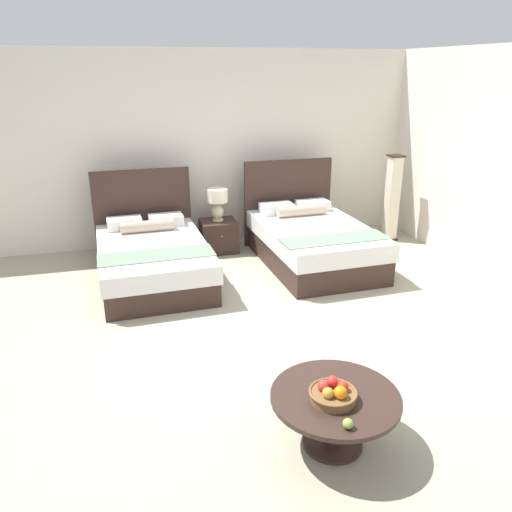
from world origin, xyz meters
name	(u,v)px	position (x,y,z in m)	size (l,w,h in m)	color
ground_plane	(270,324)	(0.00, 0.00, -0.01)	(9.80, 9.57, 0.02)	#A6A088
wall_back	(213,149)	(0.00, 2.98, 1.40)	(9.80, 0.12, 2.80)	silver
wall_side_right	(512,170)	(3.10, 0.40, 1.40)	(0.12, 5.17, 2.80)	silver
bed_near_window	(152,257)	(-1.08, 1.58, 0.29)	(1.39, 2.12, 1.23)	#35231E
bed_near_corner	(312,240)	(1.07, 1.57, 0.32)	(1.42, 2.12, 1.26)	#35231E
nightstand	(219,236)	(-0.07, 2.37, 0.23)	(0.51, 0.49, 0.46)	#35231E
table_lamp	(217,200)	(-0.07, 2.39, 0.76)	(0.30, 0.30, 0.47)	beige
coffee_table	(335,406)	(-0.10, -1.87, 0.33)	(0.90, 0.90, 0.42)	#35231E
fruit_bowl	(333,393)	(-0.14, -1.92, 0.48)	(0.33, 0.33, 0.15)	brown
loose_apple	(348,424)	(-0.16, -2.21, 0.46)	(0.07, 0.07, 0.07)	#86AD48
floor_lamp_corner	(392,198)	(2.61, 2.19, 0.66)	(0.21, 0.21, 1.32)	black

